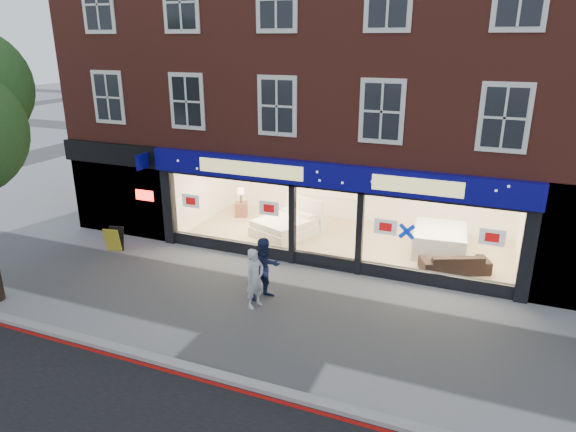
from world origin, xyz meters
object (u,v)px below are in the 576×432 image
Objects in this scene: display_bed at (287,225)px; sofa at (455,262)px; a_board at (114,239)px; pedestrian_grey at (255,278)px; mattress_stack at (439,241)px; pedestrian_blue at (265,269)px.

sofa is (5.74, -0.97, -0.04)m from display_bed.
a_board reaches higher than sofa.
a_board is at bearing -11.58° from sofa.
a_board is at bearing 95.37° from pedestrian_grey.
sofa is 2.44× the size of a_board.
mattress_stack is 1.09× the size of sofa.
pedestrian_grey is 0.93× the size of pedestrian_blue.
display_bed is 1.47× the size of pedestrian_blue.
display_bed reaches higher than mattress_stack.
mattress_stack is at bearing 25.68° from display_bed.
display_bed reaches higher than sofa.
pedestrian_grey is (1.13, -4.92, 0.38)m from display_bed.
pedestrian_blue reaches higher than mattress_stack.
pedestrian_blue is at bearing 13.69° from pedestrian_grey.
display_bed is 3.12× the size of a_board.
display_bed is at bearing -176.25° from mattress_stack.
pedestrian_grey is at bearing 16.38° from sofa.
display_bed is 5.06m from pedestrian_grey.
pedestrian_grey is at bearing -150.50° from pedestrian_blue.
mattress_stack is 1.25× the size of pedestrian_blue.
mattress_stack reaches higher than sofa.
display_bed is at bearing 51.58° from pedestrian_blue.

